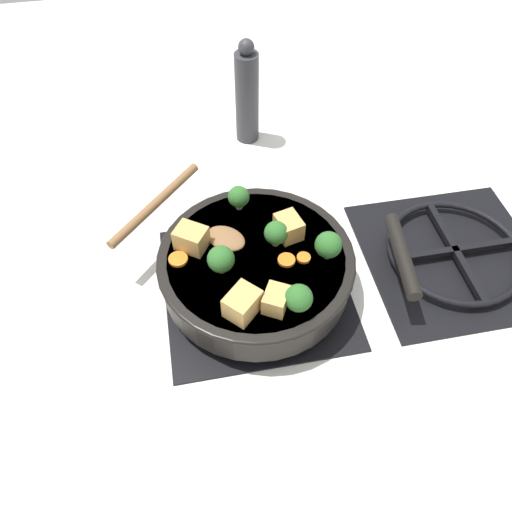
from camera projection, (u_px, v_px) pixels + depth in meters
ground_plane at (256, 288)px, 0.86m from camera, size 2.40×2.40×0.00m
front_burner_grate at (256, 283)px, 0.85m from camera, size 0.31×0.31×0.03m
rear_burner_grate at (453, 253)px, 0.89m from camera, size 0.31×0.31×0.03m
skillet_pan at (257, 266)px, 0.81m from camera, size 0.32×0.42×0.06m
wooden_spoon at (186, 218)px, 0.83m from camera, size 0.23×0.23×0.02m
tofu_cube_center_large at (242, 304)px, 0.71m from camera, size 0.06×0.06×0.04m
tofu_cube_near_handle at (289, 227)px, 0.81m from camera, size 0.05×0.05×0.04m
tofu_cube_east_chunk at (276, 300)px, 0.72m from camera, size 0.05×0.05×0.03m
tofu_cube_west_chunk at (191, 238)px, 0.79m from camera, size 0.06×0.06×0.04m
broccoli_floret_near_spoon at (276, 233)px, 0.79m from camera, size 0.04×0.04×0.05m
broccoli_floret_center_top at (328, 245)px, 0.77m from camera, size 0.04×0.04×0.05m
broccoli_floret_east_rim at (221, 259)px, 0.75m from camera, size 0.04×0.04×0.05m
broccoli_floret_west_rim at (239, 197)px, 0.84m from camera, size 0.04×0.04×0.04m
broccoli_floret_north_edge at (299, 298)px, 0.71m from camera, size 0.04×0.04×0.05m
carrot_slice_orange_thin at (286, 260)px, 0.78m from camera, size 0.03×0.03×0.01m
carrot_slice_near_center at (178, 259)px, 0.79m from camera, size 0.03×0.03×0.01m
carrot_slice_edge_slice at (304, 258)px, 0.79m from camera, size 0.02×0.02×0.01m
pepper_mill at (247, 96)px, 1.04m from camera, size 0.05×0.05×0.23m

